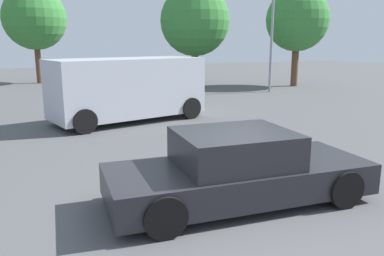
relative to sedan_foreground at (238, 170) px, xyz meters
The scene contains 7 objects.
ground_plane 0.68m from the sedan_foreground, 136.34° to the right, with size 80.00×80.00×0.00m, color #515154.
sedan_foreground is the anchor object (origin of this frame).
van_white 7.70m from the sedan_foreground, 89.28° to the left, with size 5.50×3.19×2.16m.
light_post_far 16.04m from the sedan_foreground, 53.18° to the left, with size 0.44×0.44×6.59m.
tree_back_left 22.99m from the sedan_foreground, 95.29° to the left, with size 4.05×4.05×6.23m.
tree_back_center 18.83m from the sedan_foreground, 68.11° to the left, with size 4.28×4.28×6.11m.
tree_far_right 19.28m from the sedan_foreground, 49.01° to the left, with size 3.79×3.79×5.92m.
Camera 1 is at (-2.98, -5.20, 2.71)m, focal length 36.32 mm.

